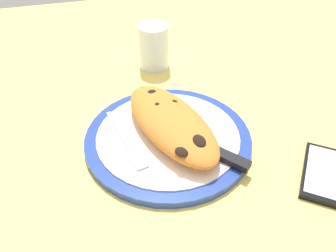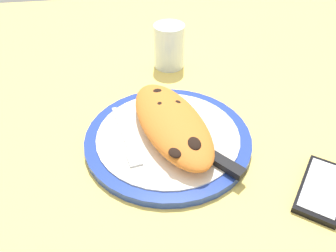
{
  "view_description": "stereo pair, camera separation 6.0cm",
  "coord_description": "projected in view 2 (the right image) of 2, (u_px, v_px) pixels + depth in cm",
  "views": [
    {
      "loc": [
        44.53,
        -12.25,
        42.54
      ],
      "look_at": [
        0.0,
        0.0,
        3.71
      ],
      "focal_mm": 36.96,
      "sensor_mm": 36.0,
      "label": 1
    },
    {
      "loc": [
        45.75,
        -6.35,
        42.54
      ],
      "look_at": [
        0.0,
        0.0,
        3.71
      ],
      "focal_mm": 36.96,
      "sensor_mm": 36.0,
      "label": 2
    }
  ],
  "objects": [
    {
      "name": "ground_plane",
      "position": [
        168.0,
        148.0,
        0.64
      ],
      "size": [
        150.0,
        150.0,
        3.0
      ],
      "primitive_type": "cube",
      "color": "#EACC60"
    },
    {
      "name": "plate",
      "position": [
        168.0,
        138.0,
        0.62
      ],
      "size": [
        29.78,
        29.78,
        1.71
      ],
      "color": "#233D99",
      "rests_on": "ground_plane"
    },
    {
      "name": "calzone",
      "position": [
        172.0,
        123.0,
        0.61
      ],
      "size": [
        26.89,
        16.54,
        4.45
      ],
      "color": "orange",
      "rests_on": "plate"
    },
    {
      "name": "fork",
      "position": [
        127.0,
        140.0,
        0.6
      ],
      "size": [
        16.25,
        4.87,
        0.4
      ],
      "color": "silver",
      "rests_on": "plate"
    },
    {
      "name": "knife",
      "position": [
        206.0,
        153.0,
        0.57
      ],
      "size": [
        17.43,
        14.71,
        1.2
      ],
      "color": "silver",
      "rests_on": "plate"
    },
    {
      "name": "smartphone",
      "position": [
        322.0,
        189.0,
        0.54
      ],
      "size": [
        13.82,
        12.7,
        1.16
      ],
      "color": "black",
      "rests_on": "ground_plane"
    },
    {
      "name": "water_glass",
      "position": [
        169.0,
        49.0,
        0.81
      ],
      "size": [
        7.1,
        7.1,
        10.21
      ],
      "color": "silver",
      "rests_on": "ground_plane"
    }
  ]
}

